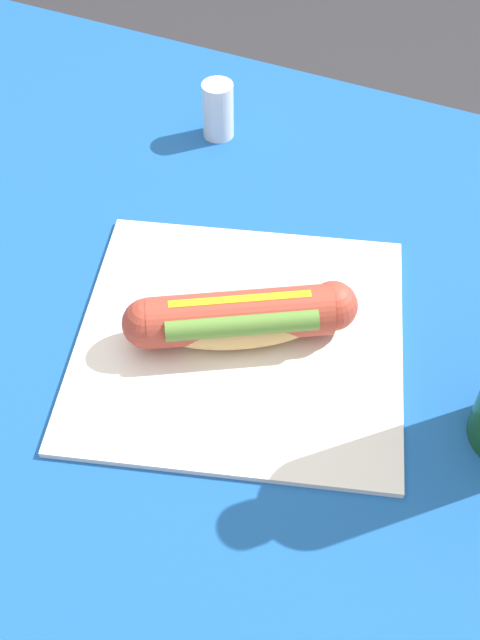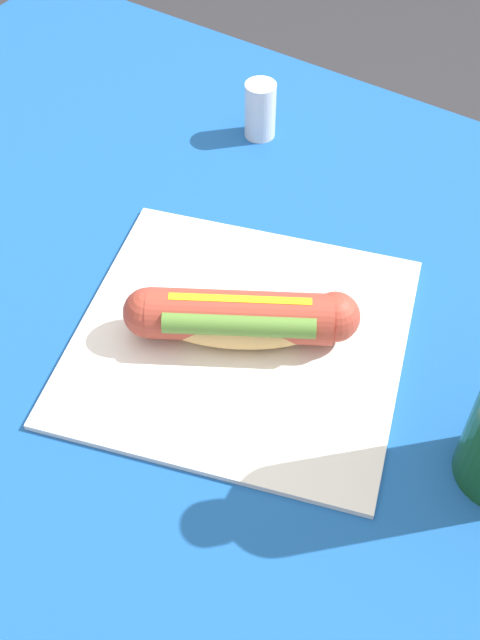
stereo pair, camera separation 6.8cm
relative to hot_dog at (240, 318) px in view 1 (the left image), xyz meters
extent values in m
plane|color=#2D2D33|center=(0.06, -0.05, -0.82)|extent=(6.00, 6.00, 0.00)
cylinder|color=brown|center=(0.52, -0.33, -0.44)|extent=(0.07, 0.07, 0.75)
cube|color=brown|center=(0.06, -0.05, -0.05)|extent=(1.07, 0.73, 0.03)
cube|color=#19519E|center=(0.06, -0.05, -0.04)|extent=(1.13, 0.79, 0.00)
cube|color=silver|center=(0.00, 0.00, -0.03)|extent=(0.36, 0.36, 0.01)
ellipsoid|color=tan|center=(0.00, 0.00, 0.00)|extent=(0.16, 0.13, 0.05)
cylinder|color=#A83D2D|center=(0.00, 0.00, 0.00)|extent=(0.16, 0.12, 0.05)
sphere|color=#A83D2D|center=(0.07, 0.04, 0.00)|extent=(0.05, 0.05, 0.05)
sphere|color=#A83D2D|center=(-0.07, -0.04, 0.00)|extent=(0.05, 0.05, 0.05)
cube|color=yellow|center=(0.00, 0.00, 0.02)|extent=(0.11, 0.07, 0.00)
cylinder|color=#568433|center=(-0.01, 0.01, 0.01)|extent=(0.12, 0.08, 0.02)
cylinder|color=silver|center=(0.15, -0.28, 0.00)|extent=(0.04, 0.04, 0.07)
camera|label=1|loc=(-0.18, 0.40, 0.52)|focal=43.31mm
camera|label=2|loc=(-0.24, 0.37, 0.52)|focal=43.31mm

